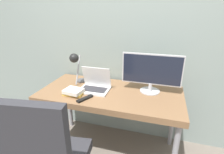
{
  "coord_description": "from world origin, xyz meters",
  "views": [
    {
      "loc": [
        0.48,
        -1.23,
        1.56
      ],
      "look_at": [
        0.03,
        0.31,
        0.94
      ],
      "focal_mm": 28.0,
      "sensor_mm": 36.0,
      "label": 1
    }
  ],
  "objects": [
    {
      "name": "desk_lamp",
      "position": [
        -0.41,
        0.41,
        1.01
      ],
      "size": [
        0.12,
        0.25,
        0.37
      ],
      "color": "#4C4C51",
      "rests_on": "desk"
    },
    {
      "name": "wall_back",
      "position": [
        0.0,
        0.76,
        1.3
      ],
      "size": [
        8.0,
        0.05,
        2.6
      ],
      "color": "gray",
      "rests_on": "ground_plane"
    },
    {
      "name": "desk",
      "position": [
        0.0,
        0.35,
        0.69
      ],
      "size": [
        1.47,
        0.69,
        0.76
      ],
      "color": "brown",
      "rests_on": "ground_plane"
    },
    {
      "name": "laptop",
      "position": [
        -0.17,
        0.35,
        0.81
      ],
      "size": [
        0.31,
        0.23,
        0.24
      ],
      "color": "silver",
      "rests_on": "desk"
    },
    {
      "name": "monitor",
      "position": [
        0.39,
        0.47,
        0.98
      ],
      "size": [
        0.6,
        0.2,
        0.4
      ],
      "color": "#B7B7BC",
      "rests_on": "desk"
    },
    {
      "name": "tv_remote",
      "position": [
        -0.18,
        0.11,
        0.77
      ],
      "size": [
        0.11,
        0.17,
        0.02
      ],
      "color": "black",
      "rests_on": "desk"
    },
    {
      "name": "book_stack",
      "position": [
        -0.34,
        0.18,
        0.79
      ],
      "size": [
        0.2,
        0.17,
        0.06
      ],
      "color": "gold",
      "rests_on": "desk"
    }
  ]
}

